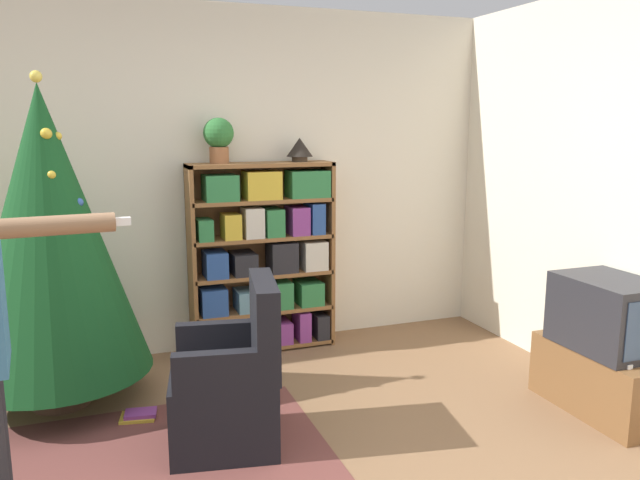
# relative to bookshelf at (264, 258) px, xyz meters

# --- Properties ---
(wall_back) EXTENTS (8.00, 0.10, 2.60)m
(wall_back) POSITION_rel_bookshelf_xyz_m (-0.43, 0.22, 0.58)
(wall_back) COLOR silver
(wall_back) RESTS_ON ground_plane
(bookshelf) EXTENTS (1.10, 0.28, 1.45)m
(bookshelf) POSITION_rel_bookshelf_xyz_m (0.00, 0.00, 0.00)
(bookshelf) COLOR brown
(bookshelf) RESTS_ON ground_plane
(tv_stand) EXTENTS (0.43, 0.82, 0.40)m
(tv_stand) POSITION_rel_bookshelf_xyz_m (1.65, -1.76, -0.52)
(tv_stand) COLOR brown
(tv_stand) RESTS_ON ground_plane
(television) EXTENTS (0.44, 0.61, 0.43)m
(television) POSITION_rel_bookshelf_xyz_m (1.65, -1.76, -0.11)
(television) COLOR #28282D
(television) RESTS_ON tv_stand
(game_remote) EXTENTS (0.04, 0.12, 0.02)m
(game_remote) POSITION_rel_bookshelf_xyz_m (1.52, -2.01, -0.31)
(game_remote) COLOR white
(game_remote) RESTS_ON tv_stand
(christmas_tree) EXTENTS (1.13, 1.13, 2.04)m
(christmas_tree) POSITION_rel_bookshelf_xyz_m (-1.46, -0.51, 0.37)
(christmas_tree) COLOR #4C3323
(christmas_tree) RESTS_ON ground_plane
(armchair) EXTENTS (0.66, 0.65, 0.92)m
(armchair) POSITION_rel_bookshelf_xyz_m (-0.56, -1.37, -0.40)
(armchair) COLOR black
(armchair) RESTS_ON ground_plane
(potted_plant) EXTENTS (0.22, 0.22, 0.33)m
(potted_plant) POSITION_rel_bookshelf_xyz_m (-0.32, 0.01, 0.92)
(potted_plant) COLOR #935B38
(potted_plant) RESTS_ON bookshelf
(table_lamp) EXTENTS (0.20, 0.20, 0.18)m
(table_lamp) POSITION_rel_bookshelf_xyz_m (0.29, 0.01, 0.83)
(table_lamp) COLOR #473828
(table_lamp) RESTS_ON bookshelf
(book_pile_near_tree) EXTENTS (0.23, 0.18, 0.05)m
(book_pile_near_tree) POSITION_rel_bookshelf_xyz_m (-1.03, -0.90, -0.70)
(book_pile_near_tree) COLOR gold
(book_pile_near_tree) RESTS_ON ground_plane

